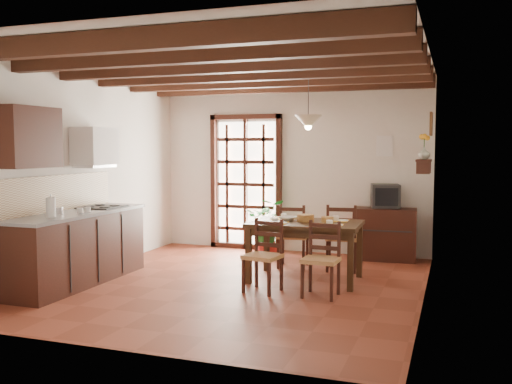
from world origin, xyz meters
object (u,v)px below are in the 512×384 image
at_px(dining_table, 306,229).
at_px(chair_far_right, 342,250).
at_px(potted_plant, 267,219).
at_px(chair_far_left, 293,247).
at_px(chair_near_right, 321,273).
at_px(chair_near_left, 263,269).
at_px(pendant_lamp, 308,121).
at_px(kitchen_counter, 78,247).
at_px(crt_tv, 385,196).
at_px(sideboard, 385,234).

distance_m(dining_table, chair_far_right, 0.89).
bearing_deg(potted_plant, chair_far_left, -51.78).
distance_m(chair_near_right, chair_far_left, 1.61).
height_order(chair_near_left, pendant_lamp, pendant_lamp).
relative_size(kitchen_counter, chair_near_left, 2.59).
relative_size(chair_near_left, pendant_lamp, 1.03).
relative_size(chair_far_left, potted_plant, 0.49).
height_order(chair_near_right, potted_plant, potted_plant).
height_order(dining_table, crt_tv, crt_tv).
xyz_separation_m(dining_table, pendant_lamp, (-0.00, 0.10, 1.41)).
bearing_deg(chair_far_left, chair_near_right, 111.96).
distance_m(chair_far_left, chair_far_right, 0.71).
relative_size(chair_near_right, chair_far_left, 0.95).
bearing_deg(kitchen_counter, chair_far_left, 38.42).
distance_m(potted_plant, pendant_lamp, 2.35).
relative_size(chair_far_right, potted_plant, 0.50).
xyz_separation_m(chair_far_left, chair_far_right, (0.71, 0.02, 0.01)).
distance_m(sideboard, potted_plant, 1.87).
distance_m(kitchen_counter, chair_near_left, 2.40).
bearing_deg(sideboard, crt_tv, -93.55).
bearing_deg(sideboard, pendant_lamp, -120.61).
distance_m(chair_far_right, crt_tv, 1.28).
distance_m(chair_near_left, chair_far_right, 1.61).
xyz_separation_m(chair_far_right, sideboard, (0.48, 0.97, 0.10)).
distance_m(chair_near_left, potted_plant, 2.43).
xyz_separation_m(chair_near_right, potted_plant, (-1.41, 2.29, 0.30)).
bearing_deg(dining_table, potted_plant, 122.25).
distance_m(dining_table, chair_far_left, 0.89).
distance_m(chair_far_left, crt_tv, 1.69).
bearing_deg(chair_far_left, potted_plant, -57.19).
distance_m(kitchen_counter, potted_plant, 3.16).
height_order(kitchen_counter, dining_table, kitchen_counter).
height_order(dining_table, chair_far_right, chair_far_right).
distance_m(sideboard, crt_tv, 0.59).
bearing_deg(chair_near_right, dining_table, 120.00).
xyz_separation_m(chair_far_left, sideboard, (1.19, 0.98, 0.11)).
relative_size(dining_table, pendant_lamp, 1.70).
bearing_deg(sideboard, kitchen_counter, -144.72).
bearing_deg(crt_tv, potted_plant, 171.36).
bearing_deg(sideboard, chair_near_left, -118.89).
bearing_deg(kitchen_counter, dining_table, 22.70).
height_order(kitchen_counter, sideboard, kitchen_counter).
height_order(chair_far_right, crt_tv, crt_tv).
height_order(crt_tv, pendant_lamp, pendant_lamp).
bearing_deg(dining_table, sideboard, 63.00).
height_order(dining_table, chair_near_left, chair_near_left).
relative_size(kitchen_counter, pendant_lamp, 2.66).
height_order(kitchen_counter, chair_far_left, kitchen_counter).
relative_size(chair_near_right, sideboard, 0.93).
height_order(chair_near_left, potted_plant, potted_plant).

